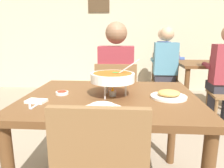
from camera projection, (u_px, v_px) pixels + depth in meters
cafe_rear_partition at (122, 20)px, 4.51m from camera, size 10.00×0.10×3.00m
dining_table_main at (111, 111)px, 1.51m from camera, size 1.19×0.97×0.77m
chair_diner_main at (116, 99)px, 2.29m from camera, size 0.44×0.44×0.90m
diner_main at (116, 77)px, 2.27m from camera, size 0.40×0.45×1.31m
curry_bowl at (113, 78)px, 1.45m from camera, size 0.33×0.30×0.26m
rice_plate at (102, 108)px, 1.16m from camera, size 0.24×0.24×0.06m
appetizer_plate at (169, 95)px, 1.43m from camera, size 0.24×0.24×0.06m
sauce_dish at (62, 93)px, 1.52m from camera, size 0.09×0.09×0.02m
napkin_folded at (36, 101)px, 1.34m from camera, size 0.13×0.10×0.02m
fork_utensil at (30, 104)px, 1.29m from camera, size 0.09×0.16×0.01m
spoon_utensil at (38, 104)px, 1.29m from camera, size 0.02×0.17×0.01m
dining_table_far at (210, 72)px, 3.31m from camera, size 1.00×0.80×0.77m
chair_bg_left at (165, 77)px, 3.46m from camera, size 0.45×0.45×0.90m
chair_bg_middle at (169, 73)px, 3.86m from camera, size 0.48×0.48×0.90m
patron_bg_left at (165, 63)px, 3.40m from camera, size 0.40×0.45×1.31m
patron_bg_middle at (165, 59)px, 3.89m from camera, size 0.45×0.40×1.31m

